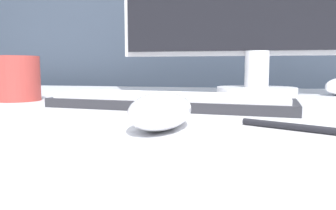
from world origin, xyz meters
The scene contains 5 objects.
partition_panel centered at (0.00, 0.73, 0.71)m, with size 5.00×0.03×1.42m.
computer_mouse_near centered at (0.05, -0.21, 0.76)m, with size 0.07×0.13×0.04m.
keyboard centered at (0.01, -0.01, 0.75)m, with size 0.43×0.17×0.02m.
mug centered at (-0.32, 0.04, 0.78)m, with size 0.09×0.09×0.09m.
pen centered at (0.20, -0.19, 0.74)m, with size 0.14×0.08×0.01m.
Camera 1 is at (0.13, -0.56, 0.80)m, focal length 35.00 mm.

